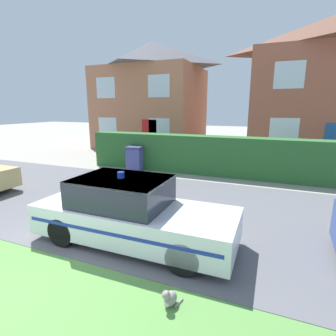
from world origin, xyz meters
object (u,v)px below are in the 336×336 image
at_px(police_car, 131,213).
at_px(wheelie_bin, 135,159).
at_px(cat, 170,298).
at_px(house_left, 151,95).
at_px(house_right, 330,88).

relative_size(police_car, wheelie_bin, 3.79).
bearing_deg(wheelie_bin, cat, -64.47).
relative_size(police_car, house_left, 0.59).
height_order(house_right, wheelie_bin, house_right).
relative_size(cat, house_right, 0.04).
distance_m(house_left, wheelie_bin, 8.50).
bearing_deg(house_right, wheelie_bin, -138.30).
relative_size(house_left, house_right, 0.86).
distance_m(cat, wheelie_bin, 8.44).
distance_m(house_left, house_right, 11.10).
relative_size(house_left, wheelie_bin, 6.46).
distance_m(police_car, house_right, 14.46).
distance_m(police_car, wheelie_bin, 6.45).
xyz_separation_m(house_right, wheelie_bin, (-8.34, -7.43, -3.34)).
bearing_deg(cat, house_left, -140.66).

